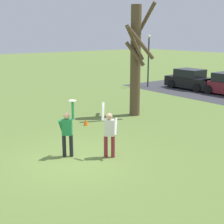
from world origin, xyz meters
The scene contains 8 objects.
ground_plane centered at (0.00, 0.00, 0.00)m, with size 120.00×120.00×0.00m, color olive.
person_catcher centered at (-0.39, 0.04, 0.98)m, with size 0.55×0.57×2.08m.
person_defender centered at (0.59, 1.21, 0.98)m, with size 0.64×0.66×2.05m.
frisbee_disc centered at (-0.25, 0.22, 2.09)m, with size 0.26×0.26×0.02m, color white.
parked_car_black centered at (-7.23, 15.31, 0.73)m, with size 4.14×2.12×1.59m.
bare_tree_tall centered at (-3.52, 6.08, 3.09)m, with size 1.84×1.85×6.01m.
lamppost_by_lot centered at (-10.06, 13.27, 2.59)m, with size 0.28×0.28×4.26m.
field_cone_orange centered at (-3.44, 2.81, 0.16)m, with size 0.26×0.26×0.32m, color orange.
Camera 1 is at (9.41, -5.41, 4.41)m, focal length 51.60 mm.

